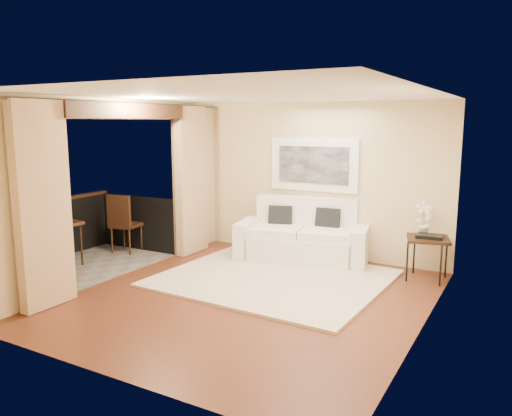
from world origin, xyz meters
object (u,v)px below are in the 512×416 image
Objects in this scene: sofa at (303,238)px; side_table at (428,241)px; balcony_chair_far at (122,219)px; orchid at (424,218)px; balcony_chair_near at (32,239)px; bistro_table at (57,227)px; ice_bucket at (52,215)px.

side_table is at bearing -14.67° from sofa.
sofa reaches higher than side_table.
balcony_chair_far is (-5.10, -1.11, 0.04)m from side_table.
sofa is 4.49× the size of orchid.
sofa is 2.21× the size of balcony_chair_near.
orchid reaches higher than sofa.
bistro_table reaches higher than side_table.
balcony_chair_far is (-3.02, -1.21, 0.26)m from sofa.
side_table is 0.69× the size of balcony_chair_near.
side_table is 5.95m from balcony_chair_near.
sofa is at bearing -178.00° from orchid.
orchid is at bearing 16.25° from balcony_chair_near.
balcony_chair_near is 5.31× the size of ice_bucket.
side_table is 1.40× the size of orchid.
balcony_chair_near reaches higher than sofa.
bistro_table is (-5.42, -2.28, 0.07)m from side_table.
orchid is 5.16m from balcony_chair_far.
ice_bucket is at bearing 105.50° from balcony_chair_near.
balcony_chair_far is at bearing 72.26° from balcony_chair_near.
sofa is at bearing -167.71° from balcony_chair_far.
ice_bucket is (-0.18, 0.06, 0.18)m from bistro_table.
balcony_chair_near is at bearing 77.50° from balcony_chair_far.
orchid is 0.48× the size of balcony_chair_far.
side_table is at bearing -56.25° from orchid.
balcony_chair_near is 0.82m from ice_bucket.
balcony_chair_near is (-0.09, -1.78, -0.01)m from balcony_chair_far.
sofa is 4.10m from bistro_table.
side_table is at bearing 14.33° from balcony_chair_near.
balcony_chair_far is at bearing -170.17° from sofa.
sofa reaches higher than bistro_table.
side_table is 5.22m from balcony_chair_far.
ice_bucket is at bearing 160.68° from bistro_table.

